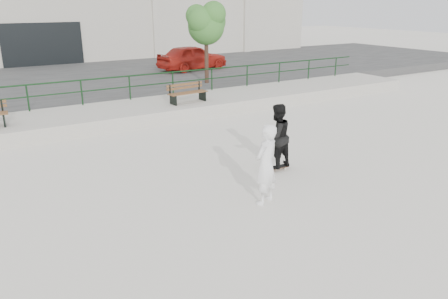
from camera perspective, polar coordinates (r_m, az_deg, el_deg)
ground at (r=9.63m, az=5.13°, el=-8.69°), size 120.00×120.00×0.00m
ledge at (r=17.60m, az=-13.64°, el=4.45°), size 30.00×3.00×0.50m
parking_strip at (r=25.68m, az=-19.80°, el=8.24°), size 60.00×14.00×0.50m
railing at (r=18.62m, az=-15.17°, el=8.22°), size 28.00×0.06×1.03m
commercial_building at (r=39.14m, az=-25.27°, el=17.22°), size 44.20×16.33×8.00m
bench_right at (r=18.11m, az=-4.83°, el=7.37°), size 1.74×0.65×0.78m
tree at (r=22.35m, az=-2.31°, el=16.28°), size 2.25×2.00×3.99m
red_car at (r=27.13m, az=-4.15°, el=11.91°), size 4.61×2.38×1.50m
skateboard at (r=12.16m, az=6.75°, el=-2.37°), size 0.79×0.26×0.09m
standing_skater at (r=11.87m, az=6.91°, el=1.73°), size 0.93×0.76×1.78m
seated_skater at (r=9.89m, az=5.47°, el=-1.99°), size 0.80×0.68×1.88m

